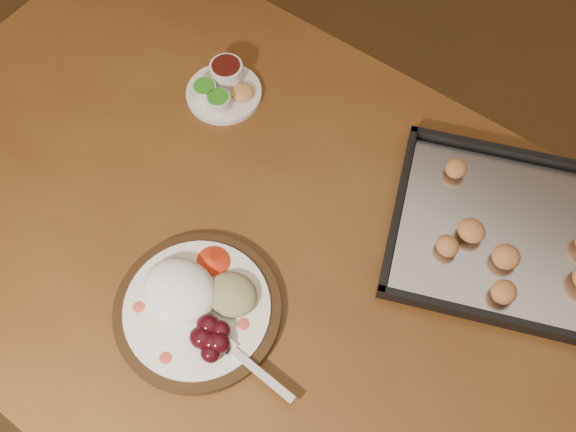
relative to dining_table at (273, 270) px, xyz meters
The scene contains 5 objects.
ground 0.74m from the dining_table, 33.26° to the left, with size 4.00×4.00×0.00m, color brown.
dining_table is the anchor object (origin of this frame).
dinner_plate 0.20m from the dining_table, 102.65° to the right, with size 0.34×0.26×0.06m.
condiment_saucer 0.36m from the dining_table, 141.15° to the left, with size 0.14×0.14×0.05m.
baking_tray 0.44m from the dining_table, 36.65° to the left, with size 0.53×0.46×0.05m.
Camera 1 is at (-0.01, -0.55, 1.72)m, focal length 40.00 mm.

